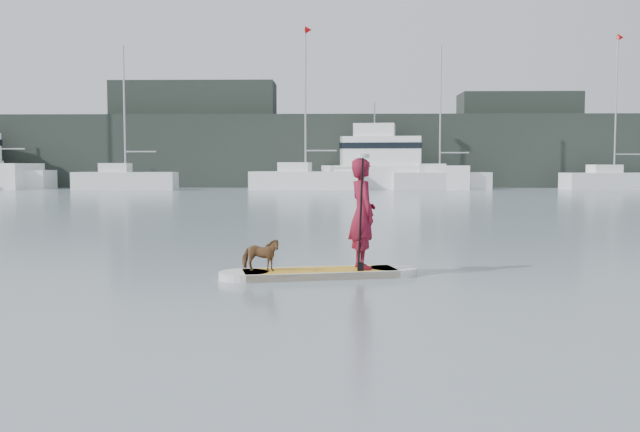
{
  "coord_description": "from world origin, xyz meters",
  "views": [
    {
      "loc": [
        2.37,
        -8.12,
        1.82
      ],
      "look_at": [
        2.1,
        3.44,
        1.0
      ],
      "focal_mm": 40.0,
      "sensor_mm": 36.0,
      "label": 1
    }
  ],
  "objects_px": {
    "sailboat_c": "(125,179)",
    "sailboat_d": "(305,178)",
    "paddleboard": "(320,273)",
    "sailboat_f": "(613,179)",
    "motor_yacht_a": "(389,165)",
    "dog": "(260,255)",
    "paddler": "(362,214)",
    "sailboat_e": "(439,179)"
  },
  "relations": [
    {
      "from": "sailboat_e",
      "to": "sailboat_d",
      "type": "bearing_deg",
      "value": 179.03
    },
    {
      "from": "paddleboard",
      "to": "paddler",
      "type": "distance_m",
      "value": 1.2
    },
    {
      "from": "paddler",
      "to": "motor_yacht_a",
      "type": "xyz_separation_m",
      "value": [
        3.63,
        43.38,
        0.83
      ]
    },
    {
      "from": "sailboat_e",
      "to": "sailboat_f",
      "type": "bearing_deg",
      "value": 0.17
    },
    {
      "from": "dog",
      "to": "sailboat_f",
      "type": "relative_size",
      "value": 0.05
    },
    {
      "from": "sailboat_f",
      "to": "motor_yacht_a",
      "type": "relative_size",
      "value": 1.03
    },
    {
      "from": "paddler",
      "to": "sailboat_d",
      "type": "bearing_deg",
      "value": -12.35
    },
    {
      "from": "paddler",
      "to": "sailboat_c",
      "type": "bearing_deg",
      "value": 5.39
    },
    {
      "from": "sailboat_c",
      "to": "sailboat_f",
      "type": "xyz_separation_m",
      "value": [
        36.9,
        3.06,
        0.01
      ]
    },
    {
      "from": "sailboat_d",
      "to": "sailboat_f",
      "type": "height_order",
      "value": "sailboat_d"
    },
    {
      "from": "sailboat_c",
      "to": "motor_yacht_a",
      "type": "bearing_deg",
      "value": 6.27
    },
    {
      "from": "sailboat_d",
      "to": "motor_yacht_a",
      "type": "xyz_separation_m",
      "value": [
        6.45,
        1.89,
        1.0
      ]
    },
    {
      "from": "paddleboard",
      "to": "motor_yacht_a",
      "type": "bearing_deg",
      "value": 71.88
    },
    {
      "from": "dog",
      "to": "paddler",
      "type": "bearing_deg",
      "value": -72.35
    },
    {
      "from": "paddler",
      "to": "dog",
      "type": "distance_m",
      "value": 1.81
    },
    {
      "from": "sailboat_c",
      "to": "sailboat_d",
      "type": "distance_m",
      "value": 13.28
    },
    {
      "from": "paddleboard",
      "to": "sailboat_f",
      "type": "xyz_separation_m",
      "value": [
        21.53,
        43.74,
        0.73
      ]
    },
    {
      "from": "paddleboard",
      "to": "sailboat_f",
      "type": "bearing_deg",
      "value": 51.35
    },
    {
      "from": "sailboat_e",
      "to": "sailboat_f",
      "type": "xyz_separation_m",
      "value": [
        13.55,
        1.32,
        0.02
      ]
    },
    {
      "from": "sailboat_c",
      "to": "motor_yacht_a",
      "type": "distance_m",
      "value": 19.93
    },
    {
      "from": "sailboat_d",
      "to": "paddleboard",
      "type": "bearing_deg",
      "value": -80.04
    },
    {
      "from": "sailboat_c",
      "to": "motor_yacht_a",
      "type": "xyz_separation_m",
      "value": [
        19.7,
        2.85,
        1.08
      ]
    },
    {
      "from": "sailboat_d",
      "to": "paddler",
      "type": "bearing_deg",
      "value": -79.07
    },
    {
      "from": "sailboat_d",
      "to": "sailboat_c",
      "type": "bearing_deg",
      "value": -168.8
    },
    {
      "from": "paddleboard",
      "to": "motor_yacht_a",
      "type": "xyz_separation_m",
      "value": [
        4.33,
        43.53,
        1.8
      ]
    },
    {
      "from": "sailboat_d",
      "to": "dog",
      "type": "bearing_deg",
      "value": -81.36
    },
    {
      "from": "motor_yacht_a",
      "to": "paddleboard",
      "type": "bearing_deg",
      "value": -87.85
    },
    {
      "from": "sailboat_c",
      "to": "sailboat_d",
      "type": "height_order",
      "value": "sailboat_d"
    },
    {
      "from": "motor_yacht_a",
      "to": "dog",
      "type": "bearing_deg",
      "value": -89.05
    },
    {
      "from": "motor_yacht_a",
      "to": "sailboat_f",
      "type": "bearing_deg",
      "value": 8.53
    },
    {
      "from": "sailboat_e",
      "to": "motor_yacht_a",
      "type": "distance_m",
      "value": 3.97
    },
    {
      "from": "paddler",
      "to": "sailboat_e",
      "type": "distance_m",
      "value": 42.89
    },
    {
      "from": "paddler",
      "to": "motor_yacht_a",
      "type": "height_order",
      "value": "motor_yacht_a"
    },
    {
      "from": "paddleboard",
      "to": "sailboat_e",
      "type": "relative_size",
      "value": 0.3
    },
    {
      "from": "paddler",
      "to": "dog",
      "type": "relative_size",
      "value": 2.9
    },
    {
      "from": "sailboat_d",
      "to": "motor_yacht_a",
      "type": "height_order",
      "value": "sailboat_d"
    },
    {
      "from": "sailboat_d",
      "to": "sailboat_e",
      "type": "xyz_separation_m",
      "value": [
        10.1,
        0.78,
        -0.09
      ]
    },
    {
      "from": "paddler",
      "to": "sailboat_d",
      "type": "xyz_separation_m",
      "value": [
        -2.82,
        41.49,
        -0.17
      ]
    },
    {
      "from": "sailboat_c",
      "to": "sailboat_e",
      "type": "bearing_deg",
      "value": 2.3
    },
    {
      "from": "sailboat_f",
      "to": "paddleboard",
      "type": "bearing_deg",
      "value": -123.41
    },
    {
      "from": "sailboat_f",
      "to": "paddler",
      "type": "bearing_deg",
      "value": -122.75
    },
    {
      "from": "paddleboard",
      "to": "paddler",
      "type": "bearing_deg",
      "value": -0.0
    }
  ]
}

